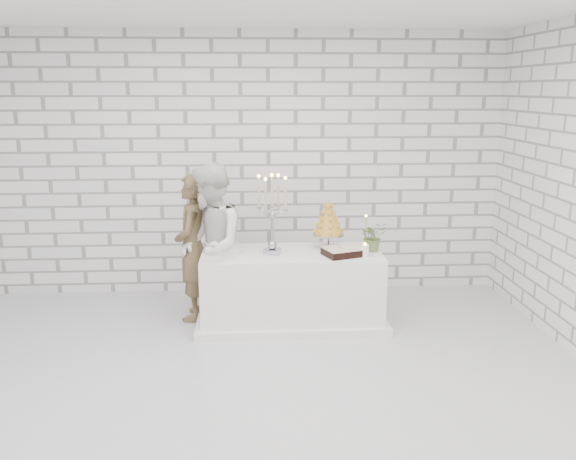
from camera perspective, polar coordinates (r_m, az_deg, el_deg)
The scene contains 12 objects.
ground at distance 5.02m, azimuth -4.54°, elevation -14.83°, with size 6.00×5.00×0.01m, color silver.
wall_back at distance 6.98m, azimuth -4.40°, elevation 6.13°, with size 6.00×0.01×3.00m, color white.
wall_front at distance 2.12m, azimuth -6.50°, elevation -10.74°, with size 6.00×0.01×3.00m, color white.
cake_table at distance 6.19m, azimuth 0.31°, elevation -5.45°, with size 1.80×0.80×0.75m, color white.
groom at distance 6.29m, azimuth -8.99°, elevation -1.64°, with size 0.55×0.36×1.52m, color brown.
bride at distance 6.03m, azimuth -7.30°, elevation -1.57°, with size 0.81×0.63×1.66m, color white.
candelabra at distance 5.93m, azimuth -1.51°, elevation 1.50°, with size 0.33×0.33×0.81m, color #A6A5B0, non-canonical shape.
croquembouche at distance 6.17m, azimuth 3.85°, elevation 0.48°, with size 0.32×0.32×0.50m, color #9E6F1F, non-canonical shape.
chocolate_cake at distance 5.98m, azimuth 5.35°, elevation -2.02°, with size 0.39×0.28×0.08m, color black.
pillar_candle at distance 5.95m, azimuth 7.27°, elevation -1.95°, with size 0.08×0.08×0.12m, color white.
extra_taper at distance 6.30m, azimuth 7.33°, elevation -0.18°, with size 0.06×0.06×0.32m, color #BDB198.
flowers at distance 6.16m, azimuth 8.03°, elevation -0.60°, with size 0.27×0.23×0.30m, color #4A6336.
Camera 1 is at (0.12, -4.43, 2.35)m, focal length 37.66 mm.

